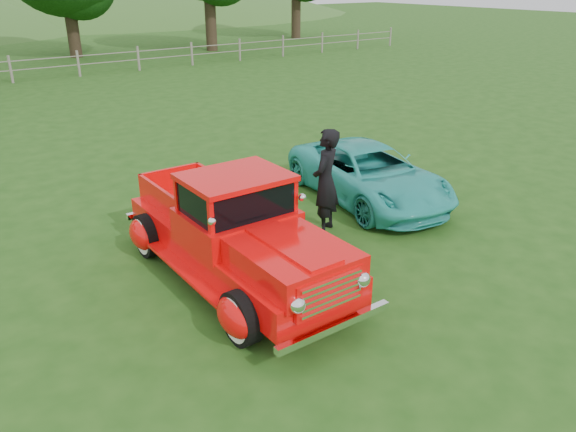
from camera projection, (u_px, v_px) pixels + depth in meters
ground at (328, 281)px, 8.96m from camera, size 140.00×140.00×0.00m
fence_line at (11, 69)px, 25.00m from camera, size 48.00×0.12×1.20m
red_pickup at (235, 233)px, 8.73m from camera, size 2.26×5.00×1.78m
teal_sedan at (369, 174)px, 11.96m from camera, size 2.61×4.50×1.18m
man at (325, 182)px, 10.32m from camera, size 0.87×0.79×1.99m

